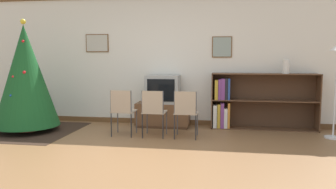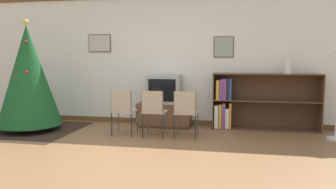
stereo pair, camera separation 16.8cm
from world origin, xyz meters
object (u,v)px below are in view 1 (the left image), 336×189
at_px(tv_console, 163,115).
at_px(folding_chair_center, 154,110).
at_px(television, 163,89).
at_px(vase, 286,66).
at_px(bookshelf, 246,102).
at_px(folding_chair_right, 186,111).
at_px(christmas_tree, 26,76).
at_px(folding_chair_left, 123,110).

bearing_deg(tv_console, folding_chair_center, -90.00).
bearing_deg(television, vase, 0.86).
height_order(tv_console, bookshelf, bookshelf).
height_order(television, folding_chair_right, television).
bearing_deg(vase, christmas_tree, -169.82).
distance_m(tv_console, folding_chair_left, 1.10).
height_order(christmas_tree, folding_chair_center, christmas_tree).
bearing_deg(folding_chair_right, vase, 28.05).
bearing_deg(television, folding_chair_right, -58.63).
xyz_separation_m(christmas_tree, vase, (4.78, 0.86, 0.17)).
relative_size(folding_chair_right, vase, 3.08).
bearing_deg(television, bookshelf, 3.20).
bearing_deg(television, folding_chair_left, -121.37).
bearing_deg(folding_chair_left, bookshelf, 24.76).
distance_m(television, vase, 2.38).
distance_m(tv_console, television, 0.51).
xyz_separation_m(folding_chair_right, bookshelf, (1.06, 1.00, 0.04)).
height_order(folding_chair_right, vase, vase).
bearing_deg(christmas_tree, vase, 10.18).
relative_size(christmas_tree, tv_console, 1.96).
bearing_deg(vase, folding_chair_center, -157.91).
height_order(christmas_tree, folding_chair_left, christmas_tree).
relative_size(christmas_tree, vase, 7.80).
xyz_separation_m(christmas_tree, folding_chair_center, (2.44, -0.09, -0.57)).
relative_size(tv_console, folding_chair_right, 1.29).
distance_m(bookshelf, vase, 1.01).
relative_size(tv_console, folding_chair_left, 1.29).
relative_size(tv_console, television, 1.62).
bearing_deg(tv_console, folding_chair_right, -58.70).
bearing_deg(vase, television, -179.14).
distance_m(christmas_tree, tv_console, 2.70).
bearing_deg(christmas_tree, television, 18.63).
xyz_separation_m(christmas_tree, folding_chair_left, (1.89, -0.09, -0.57)).
bearing_deg(folding_chair_center, tv_console, 90.00).
distance_m(folding_chair_center, bookshelf, 1.91).
bearing_deg(bookshelf, folding_chair_left, -155.24).
relative_size(television, folding_chair_center, 0.80).
distance_m(tv_console, bookshelf, 1.65).
bearing_deg(folding_chair_center, bookshelf, 31.79).
relative_size(television, folding_chair_left, 0.80).
relative_size(tv_console, bookshelf, 0.53).
height_order(folding_chair_right, bookshelf, bookshelf).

